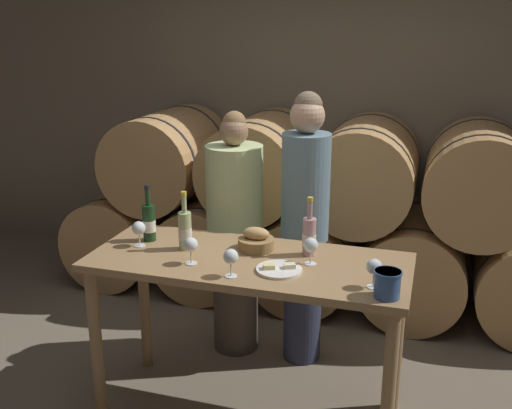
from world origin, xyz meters
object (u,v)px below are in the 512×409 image
wine_glass_center (231,257)px  wine_glass_right (311,246)px  blue_crock (387,283)px  cheese_plate (279,269)px  wine_bottle_red (149,222)px  bread_basket (255,241)px  wine_glass_left (191,245)px  wine_bottle_rose (309,236)px  person_right (305,226)px  wine_glass_far_left (139,229)px  wine_bottle_white (185,230)px  tasting_table (248,283)px  person_left (235,235)px  wine_glass_far_right (374,268)px

wine_glass_center → wine_glass_right: bearing=38.0°
blue_crock → cheese_plate: bearing=165.3°
wine_bottle_red → cheese_plate: wine_bottle_red is taller
bread_basket → wine_glass_right: size_ratio=1.39×
wine_glass_left → wine_bottle_rose: bearing=28.0°
person_right → wine_glass_far_left: bearing=-139.7°
wine_bottle_red → wine_bottle_rose: size_ratio=1.02×
wine_bottle_white → wine_glass_left: (0.11, -0.18, -0.01)m
wine_glass_center → wine_bottle_white: bearing=142.7°
wine_glass_right → person_right: bearing=105.1°
tasting_table → wine_bottle_red: 0.65m
wine_bottle_white → wine_bottle_rose: size_ratio=1.02×
person_left → wine_bottle_rose: bearing=-41.1°
wine_bottle_red → wine_bottle_rose: (0.89, 0.05, -0.00)m
wine_glass_left → bread_basket: bearing=48.2°
bread_basket → wine_glass_far_left: size_ratio=1.39×
wine_bottle_white → wine_glass_right: (0.68, -0.01, -0.01)m
bread_basket → cheese_plate: size_ratio=0.85×
wine_bottle_white → cheese_plate: (0.55, -0.14, -0.10)m
wine_glass_center → person_right: bearing=79.7°
wine_bottle_red → wine_bottle_white: bearing=-14.5°
tasting_table → wine_bottle_rose: size_ratio=5.24×
tasting_table → person_left: 0.71m
wine_bottle_white → cheese_plate: 0.58m
wine_bottle_white → wine_bottle_rose: 0.65m
person_right → wine_glass_far_right: 0.96m
wine_bottle_white → wine_glass_left: bearing=-58.9°
wine_bottle_red → wine_bottle_white: size_ratio=1.00×
wine_glass_left → wine_glass_right: same height
tasting_table → person_right: size_ratio=0.96×
wine_bottle_white → wine_glass_right: size_ratio=2.29×
wine_glass_center → wine_glass_far_right: (0.66, 0.08, 0.00)m
tasting_table → wine_glass_left: size_ratio=11.80×
bread_basket → wine_bottle_rose: bearing=1.5°
wine_bottle_red → wine_glass_far_left: (-0.01, -0.09, -0.01)m
person_right → blue_crock: bearing=-57.6°
wine_glass_far_left → wine_glass_right: same height
blue_crock → cheese_plate: blue_crock is taller
wine_glass_far_right → wine_glass_center: bearing=-173.5°
wine_bottle_rose → cheese_plate: bearing=-110.8°
cheese_plate → wine_glass_far_right: wine_glass_far_right is taller
wine_glass_center → cheese_plate: bearing=32.6°
bread_basket → wine_glass_far_left: (-0.61, -0.13, 0.05)m
wine_glass_left → cheese_plate: bearing=5.2°
wine_bottle_rose → wine_glass_right: wine_bottle_rose is taller
person_right → wine_glass_left: person_right is taller
wine_bottle_red → bread_basket: wine_bottle_red is taller
wine_bottle_red → wine_bottle_white: (0.24, -0.06, 0.00)m
wine_bottle_white → wine_glass_far_right: (1.01, -0.19, -0.01)m
wine_glass_far_right → person_right: bearing=121.7°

